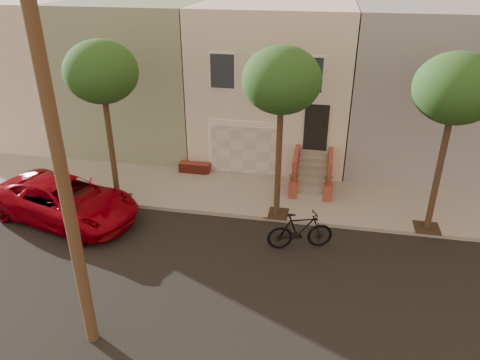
# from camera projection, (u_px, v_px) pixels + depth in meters

# --- Properties ---
(ground) EXTENTS (90.00, 90.00, 0.00)m
(ground) POSITION_uv_depth(u_px,v_px,m) (230.00, 276.00, 14.32)
(ground) COLOR black
(ground) RESTS_ON ground
(sidewalk) EXTENTS (40.00, 3.70, 0.15)m
(sidewalk) POSITION_uv_depth(u_px,v_px,m) (257.00, 195.00, 19.00)
(sidewalk) COLOR #9A968C
(sidewalk) RESTS_ON ground
(house_row) EXTENTS (33.10, 11.70, 7.00)m
(house_row) POSITION_uv_depth(u_px,v_px,m) (276.00, 77.00, 22.55)
(house_row) COLOR beige
(house_row) RESTS_ON sidewalk
(tree_left) EXTENTS (2.70, 2.57, 6.30)m
(tree_left) POSITION_uv_depth(u_px,v_px,m) (101.00, 73.00, 16.36)
(tree_left) COLOR #2D2116
(tree_left) RESTS_ON sidewalk
(tree_mid) EXTENTS (2.70, 2.57, 6.30)m
(tree_mid) POSITION_uv_depth(u_px,v_px,m) (282.00, 82.00, 15.26)
(tree_mid) COLOR #2D2116
(tree_mid) RESTS_ON sidewalk
(tree_right) EXTENTS (2.70, 2.57, 6.30)m
(tree_right) POSITION_uv_depth(u_px,v_px,m) (456.00, 90.00, 14.32)
(tree_right) COLOR #2D2116
(tree_right) RESTS_ON sidewalk
(pickup_truck) EXTENTS (6.26, 4.03, 1.61)m
(pickup_truck) POSITION_uv_depth(u_px,v_px,m) (65.00, 200.00, 17.10)
(pickup_truck) COLOR #8E000D
(pickup_truck) RESTS_ON ground
(motorcycle) EXTENTS (2.35, 1.27, 1.36)m
(motorcycle) POSITION_uv_depth(u_px,v_px,m) (300.00, 231.00, 15.44)
(motorcycle) COLOR black
(motorcycle) RESTS_ON ground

